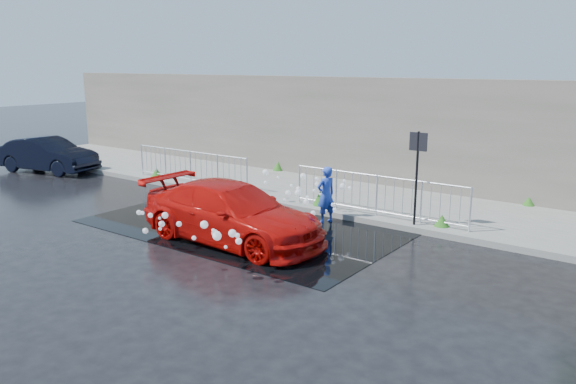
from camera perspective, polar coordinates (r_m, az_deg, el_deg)
name	(u,v)px	position (r m, az deg, el deg)	size (l,w,h in m)	color
ground	(206,231)	(14.27, -8.32, -3.90)	(90.00, 90.00, 0.00)	black
pavement	(316,192)	(18.01, 2.90, 0.01)	(30.00, 4.00, 0.15)	slate
curb	(279,204)	(16.43, -0.96, -1.23)	(30.00, 0.25, 0.16)	slate
retaining_wall	(352,129)	(19.55, 6.56, 6.39)	(30.00, 0.60, 3.50)	#5B594C
puddle	(247,225)	(14.64, -4.17, -3.34)	(8.00, 5.00, 0.01)	black
sign_post	(417,163)	(14.08, 12.99, 2.88)	(0.45, 0.06, 2.50)	black
railing_left	(191,166)	(19.17, -9.88, 2.64)	(5.05, 0.05, 1.10)	silver
railing_right	(377,194)	(15.00, 8.99, -0.19)	(5.05, 0.05, 1.10)	silver
weeds	(299,187)	(17.63, 1.15, 0.56)	(12.17, 3.93, 0.43)	#1B5717
water_spray	(259,207)	(13.53, -3.00, -1.55)	(3.66, 5.54, 1.05)	white
red_car	(232,213)	(13.16, -5.70, -2.14)	(1.94, 4.76, 1.38)	#B90B07
dark_car	(47,155)	(23.54, -23.25, 3.50)	(1.41, 4.05, 1.33)	black
person	(326,195)	(14.68, 3.88, -0.29)	(0.55, 0.36, 1.50)	blue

